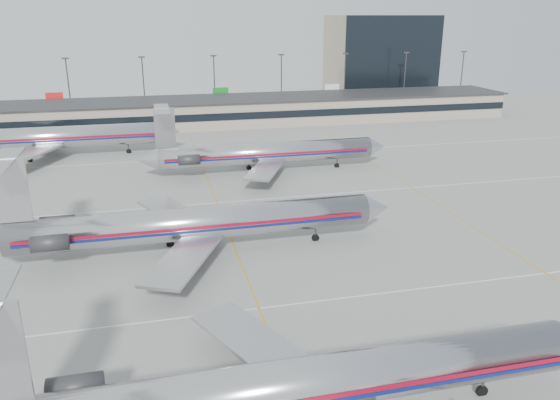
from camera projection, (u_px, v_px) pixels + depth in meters
name	position (u px, v px, depth m)	size (l,w,h in m)	color
ground	(286.00, 376.00, 39.97)	(260.00, 260.00, 0.00)	gray
apron_markings	(259.00, 308.00, 49.17)	(160.00, 0.15, 0.02)	silver
terminal	(185.00, 113.00, 129.10)	(162.00, 17.00, 6.25)	gray
light_mast_row	(180.00, 82.00, 140.26)	(163.60, 0.40, 15.28)	#38383D
distant_building	(380.00, 58.00, 167.53)	(30.00, 20.00, 25.00)	tan
jet_foreground	(290.00, 385.00, 33.87)	(43.11, 25.38, 11.28)	silver
jet_second_row	(188.00, 224.00, 59.55)	(45.78, 26.96, 11.98)	silver
jet_third_row	(262.00, 153.00, 90.55)	(42.22, 25.97, 11.54)	silver
jet_back_row	(42.00, 138.00, 99.69)	(48.04, 29.55, 13.14)	silver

